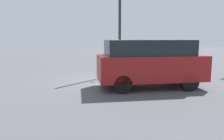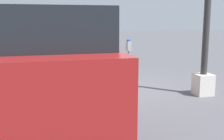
% 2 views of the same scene
% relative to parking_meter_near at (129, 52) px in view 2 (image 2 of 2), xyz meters
% --- Properties ---
extents(ground_plane, '(80.00, 80.00, 0.00)m').
position_rel_parking_meter_near_xyz_m(ground_plane, '(-0.05, -0.65, -1.05)').
color(ground_plane, '#4C4C51').
extents(parking_meter_near, '(0.20, 0.11, 1.42)m').
position_rel_parking_meter_near_xyz_m(parking_meter_near, '(0.00, 0.00, 0.00)').
color(parking_meter_near, '#9E9EA3').
rests_on(parking_meter_near, ground).
extents(lamp_post, '(0.44, 0.44, 6.68)m').
position_rel_parking_meter_near_xyz_m(lamp_post, '(1.14, 1.69, 1.26)').
color(lamp_post, beige).
rests_on(lamp_post, ground).
extents(parked_van, '(4.72, 2.09, 2.14)m').
position_rel_parking_meter_near_xyz_m(parked_van, '(1.87, -2.21, 0.12)').
color(parked_van, maroon).
rests_on(parked_van, ground).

